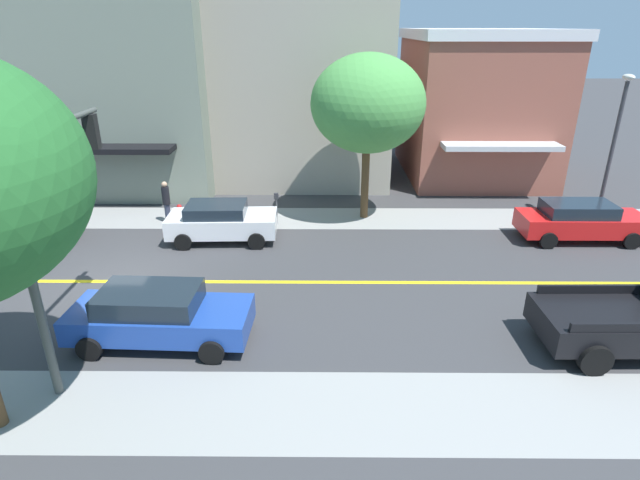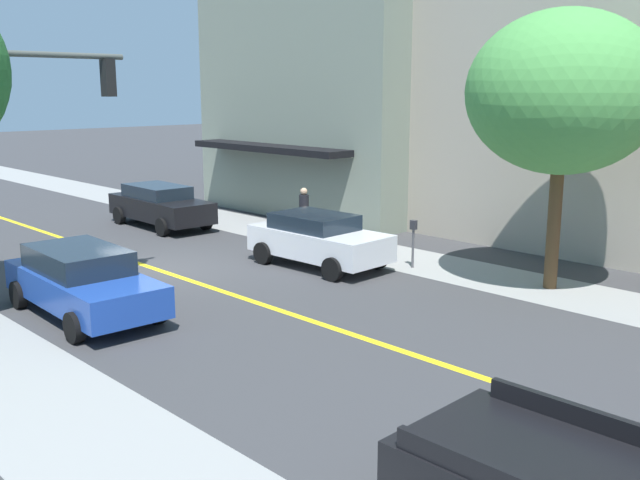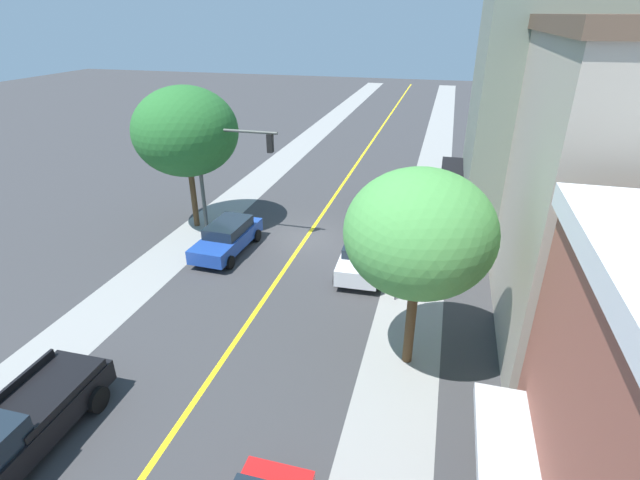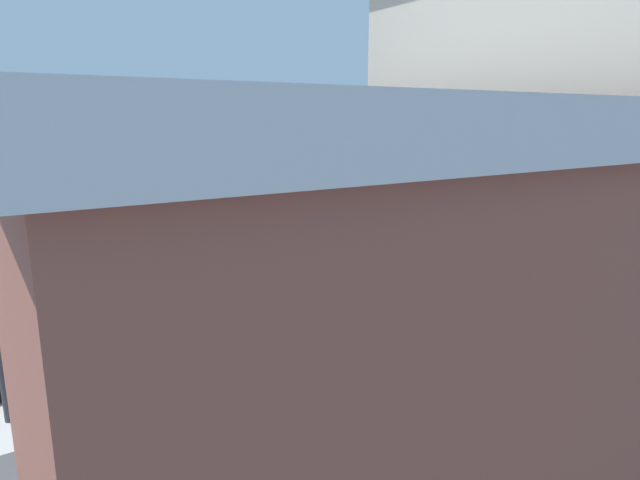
% 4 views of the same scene
% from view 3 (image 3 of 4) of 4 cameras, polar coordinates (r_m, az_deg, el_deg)
% --- Properties ---
extents(ground_plane, '(140.00, 140.00, 0.00)m').
position_cam_3_polar(ground_plane, '(25.32, -1.75, 0.16)').
color(ground_plane, '#38383A').
extents(sidewalk_left, '(2.63, 126.00, 0.01)m').
position_cam_3_polar(sidewalk_left, '(24.44, 11.89, -1.40)').
color(sidewalk_left, gray).
rests_on(sidewalk_left, ground).
extents(sidewalk_right, '(2.63, 126.00, 0.01)m').
position_cam_3_polar(sidewalk_right, '(27.51, -13.84, 1.55)').
color(sidewalk_right, gray).
rests_on(sidewalk_right, ground).
extents(road_centerline_stripe, '(0.20, 126.00, 0.00)m').
position_cam_3_polar(road_centerline_stripe, '(25.32, -1.75, 0.17)').
color(road_centerline_stripe, yellow).
rests_on(road_centerline_stripe, ground).
extents(corner_shop_building, '(13.03, 10.60, 15.51)m').
position_cam_3_polar(corner_shop_building, '(26.82, 31.22, 15.45)').
color(corner_shop_building, gray).
rests_on(corner_shop_building, ground).
extents(street_tree_left_near, '(5.45, 5.45, 7.66)m').
position_cam_3_polar(street_tree_left_near, '(26.18, -15.87, 12.45)').
color(street_tree_left_near, brown).
rests_on(street_tree_left_near, ground).
extents(street_tree_right_corner, '(4.65, 4.65, 6.85)m').
position_cam_3_polar(street_tree_right_corner, '(14.68, 11.88, 0.80)').
color(street_tree_right_corner, brown).
rests_on(street_tree_right_corner, ground).
extents(fire_hydrant, '(0.44, 0.24, 0.80)m').
position_cam_3_polar(fire_hydrant, '(23.75, 10.57, -1.04)').
color(fire_hydrant, red).
rests_on(fire_hydrant, ground).
extents(parking_meter, '(0.12, 0.18, 1.36)m').
position_cam_3_polar(parking_meter, '(19.87, 9.17, -4.90)').
color(parking_meter, '#4C4C51').
rests_on(parking_meter, ground).
extents(traffic_light_mast, '(4.42, 0.32, 6.14)m').
position_cam_3_polar(traffic_light_mast, '(24.75, -11.60, 9.18)').
color(traffic_light_mast, '#474C47').
rests_on(traffic_light_mast, ground).
extents(white_sedan_left_curb, '(2.16, 4.21, 1.49)m').
position_cam_3_polar(white_sedan_left_curb, '(21.84, 5.09, -2.00)').
color(white_sedan_left_curb, silver).
rests_on(white_sedan_left_curb, ground).
extents(black_sedan_left_curb, '(2.07, 4.80, 1.51)m').
position_cam_3_polar(black_sedan_left_curb, '(29.41, 8.01, 5.34)').
color(black_sedan_left_curb, black).
rests_on(black_sedan_left_curb, ground).
extents(blue_sedan_right_curb, '(2.18, 4.77, 1.51)m').
position_cam_3_polar(blue_sedan_right_curb, '(24.11, -11.08, 0.39)').
color(blue_sedan_right_curb, '#1E429E').
rests_on(blue_sedan_right_curb, ground).
extents(black_pickup_truck, '(2.40, 6.05, 1.80)m').
position_cam_3_polar(black_pickup_truck, '(15.67, -33.96, -19.38)').
color(black_pickup_truck, black).
rests_on(black_pickup_truck, ground).
extents(pedestrian_black_shirt, '(0.32, 0.32, 1.81)m').
position_cam_3_polar(pedestrian_black_shirt, '(23.97, 10.76, 0.73)').
color(pedestrian_black_shirt, '#33384C').
rests_on(pedestrian_black_shirt, ground).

